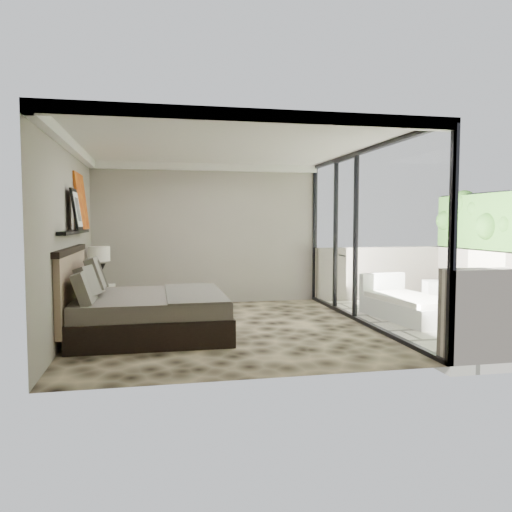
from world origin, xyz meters
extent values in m
plane|color=black|center=(0.00, 0.00, 0.00)|extent=(5.00, 5.00, 0.00)
cube|color=silver|center=(0.00, 0.00, 2.79)|extent=(4.50, 5.00, 0.02)
cube|color=gray|center=(0.00, 2.49, 1.40)|extent=(4.50, 0.02, 2.80)
cube|color=gray|center=(-2.24, 0.00, 1.40)|extent=(0.02, 5.00, 2.80)
cube|color=white|center=(2.25, 0.00, 1.40)|extent=(0.08, 5.00, 2.80)
cube|color=beige|center=(3.75, 0.00, -0.06)|extent=(3.00, 5.00, 0.12)
cube|color=black|center=(-2.18, 0.10, 1.50)|extent=(0.12, 2.20, 0.05)
cube|color=black|center=(-1.10, -0.18, 0.18)|extent=(2.15, 2.05, 0.37)
cube|color=#5E574E|center=(-1.10, -0.18, 0.48)|extent=(2.09, 1.99, 0.23)
cube|color=#4F4C45|center=(-0.48, -0.18, 0.60)|extent=(0.82, 2.03, 0.03)
cube|color=#866B55|center=(-2.20, -0.18, 0.72)|extent=(0.08, 2.15, 1.02)
cube|color=black|center=(-1.99, 1.61, 0.23)|extent=(0.52, 0.52, 0.46)
cone|color=black|center=(-2.01, 1.67, 0.62)|extent=(0.22, 0.22, 0.19)
cone|color=black|center=(-2.01, 1.67, 0.81)|extent=(0.22, 0.22, 0.19)
cylinder|color=white|center=(-2.01, 1.67, 1.08)|extent=(0.38, 0.38, 0.26)
cube|color=#A82A0E|center=(-2.19, 0.92, 1.97)|extent=(0.13, 0.90, 0.90)
cube|color=black|center=(-2.14, 0.02, 1.82)|extent=(0.11, 0.50, 0.60)
cube|color=silver|center=(4.45, 1.40, 0.24)|extent=(0.58, 0.58, 0.47)
cube|color=silver|center=(3.17, 0.13, 0.16)|extent=(1.12, 1.89, 0.31)
cube|color=white|center=(3.17, 0.13, 0.36)|extent=(1.06, 1.77, 0.09)
cube|color=silver|center=(3.06, 0.96, 0.51)|extent=(0.90, 0.25, 0.39)
camera|label=1|loc=(-1.04, -7.53, 1.66)|focal=35.00mm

